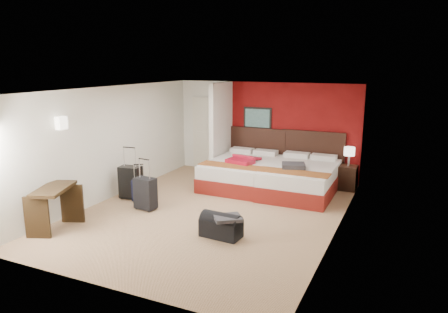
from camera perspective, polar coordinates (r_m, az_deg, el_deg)
The scene contains 17 objects.
ground at distance 8.70m, azimuth -1.69°, elevation -7.55°, with size 6.50×6.50×0.00m, color tan.
room_walls at distance 10.23m, azimuth -5.27°, elevation 2.78°, with size 5.02×6.52×2.50m.
red_accent_panel at distance 11.06m, azimuth 9.25°, elevation 3.38°, with size 3.50×0.04×2.50m, color maroon.
partition_wall at distance 11.09m, azimuth -0.38°, elevation 3.57°, with size 0.12×1.20×2.50m, color silver.
entry_door at distance 11.97m, azimuth -2.44°, elevation 3.15°, with size 0.82×0.06×2.05m, color silver.
bed_left at distance 10.43m, azimuth 2.36°, elevation -2.25°, with size 1.50×2.14×0.64m, color white.
bed_right at distance 9.96m, azimuth 10.35°, elevation -3.13°, with size 1.54×2.19×0.66m, color white.
red_suitcase_open at distance 10.21m, azimuth 2.69°, elevation -0.41°, with size 0.62×0.85×0.11m, color #B20F28.
jacket_bundle at distance 9.60m, azimuth 9.42°, elevation -1.27°, with size 0.51×0.40×0.12m, color #39383D.
nightstand at distance 10.53m, azimuth 16.44°, elevation -2.78°, with size 0.42×0.42×0.59m, color black.
table_lamp at distance 10.41m, azimuth 16.62°, elevation -0.01°, with size 0.26×0.26×0.46m, color silver.
suitcase_black at distance 9.65m, azimuth -12.54°, elevation -3.56°, with size 0.48×0.30×0.71m, color black.
suitcase_charcoal at distance 8.90m, azimuth -10.62°, elevation -5.10°, with size 0.44×0.27×0.65m, color black.
suitcase_navy at distance 9.47m, azimuth -11.37°, elevation -4.63°, with size 0.33×0.20×0.46m, color black.
duffel_bag at distance 7.48m, azimuth -0.40°, elevation -9.54°, with size 0.71×0.38×0.36m, color black.
jacket_draped at distance 7.30m, azimuth 0.51°, elevation -8.34°, with size 0.46×0.39×0.06m, color #3A393E.
desk at distance 8.28m, azimuth -21.94°, elevation -6.59°, with size 0.49×0.97×0.81m, color black.
Camera 1 is at (3.63, -7.31, 3.01)m, focal length 33.66 mm.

